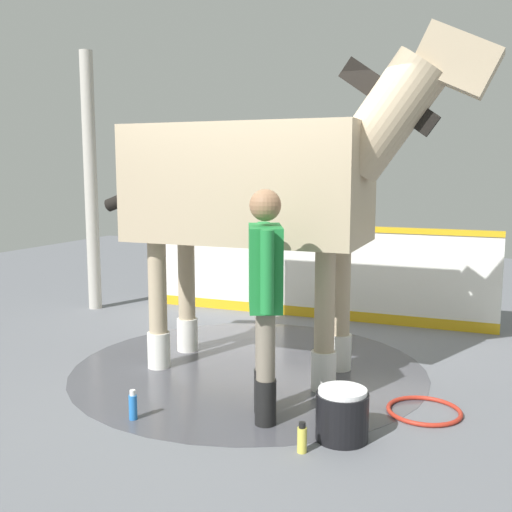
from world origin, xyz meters
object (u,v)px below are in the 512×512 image
object	(u,v)px
horse	(263,186)
wash_bucket	(342,414)
bottle_shampoo	(302,439)
hose_coil	(424,411)
bottle_spray	(133,406)
handler	(265,290)

from	to	relation	value
horse	wash_bucket	bearing A→B (deg)	-48.21
horse	bottle_shampoo	xyz separation A→B (m)	(-0.87, 1.32, -1.52)
horse	hose_coil	distance (m)	2.18
wash_bucket	hose_coil	xyz separation A→B (m)	(-0.42, -0.66, -0.15)
horse	wash_bucket	world-z (taller)	horse
bottle_spray	hose_coil	distance (m)	2.09
bottle_spray	hose_coil	world-z (taller)	bottle_spray
horse	bottle_spray	size ratio (longest dim) A/B	15.79
horse	wash_bucket	distance (m)	2.05
bottle_spray	handler	bearing A→B (deg)	-153.60
horse	bottle_spray	xyz separation A→B (m)	(0.39, 1.35, -1.51)
bottle_spray	horse	bearing A→B (deg)	-106.18
bottle_shampoo	handler	bearing A→B (deg)	-42.08
horse	wash_bucket	xyz separation A→B (m)	(-1.04, 1.04, -1.44)
bottle_spray	hose_coil	size ratio (longest dim) A/B	0.40
bottle_shampoo	bottle_spray	bearing A→B (deg)	1.38
wash_bucket	bottle_spray	xyz separation A→B (m)	(1.43, 0.32, -0.07)
bottle_spray	bottle_shampoo	bearing A→B (deg)	-178.62
handler	wash_bucket	distance (m)	0.97
bottle_shampoo	bottle_spray	distance (m)	1.26
handler	bottle_shampoo	bearing A→B (deg)	111.50
horse	handler	world-z (taller)	horse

